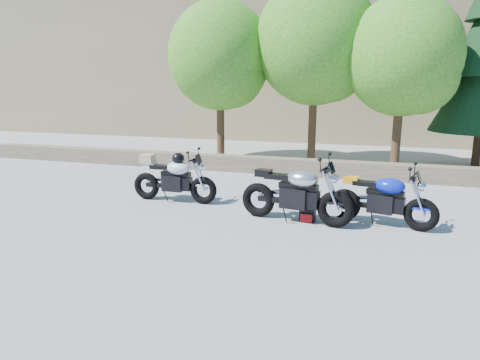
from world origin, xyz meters
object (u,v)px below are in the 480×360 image
(blue_bike, at_px, (383,200))
(backpack, at_px, (308,211))
(white_bike, at_px, (174,178))
(silver_bike, at_px, (296,194))

(blue_bike, bearing_deg, backpack, -160.76)
(white_bike, xyz_separation_m, backpack, (3.32, -0.56, -0.38))
(white_bike, distance_m, blue_bike, 4.79)
(silver_bike, distance_m, blue_bike, 1.71)
(backpack, bearing_deg, blue_bike, 9.75)
(white_bike, height_order, backpack, white_bike)
(silver_bike, relative_size, blue_bike, 1.12)
(silver_bike, height_order, white_bike, silver_bike)
(white_bike, distance_m, backpack, 3.39)
(white_bike, xyz_separation_m, blue_bike, (4.78, -0.39, -0.06))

